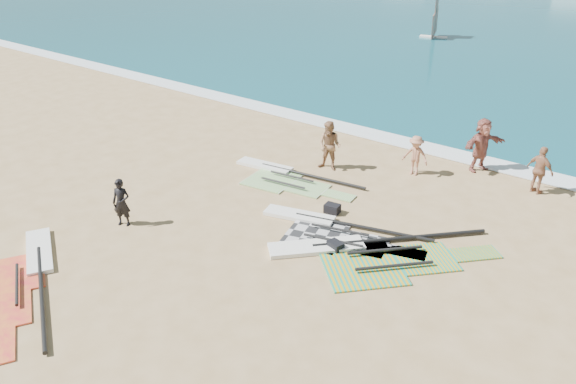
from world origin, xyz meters
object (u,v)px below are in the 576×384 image
Objects in this scene: beachgoer_back at (540,170)px; beachgoer_right at (482,145)px; rig_grey at (326,229)px; gear_bag_near at (332,209)px; person_wetsuit at (121,203)px; gear_bag_far at (335,246)px; rig_orange at (366,253)px; beachgoer_left at (330,146)px; rig_red at (21,277)px; rig_green at (282,176)px; beachgoer_mid at (415,155)px.

beachgoer_right reaches higher than beachgoer_back.
gear_bag_near reaches higher than rig_grey.
person_wetsuit is 0.75× the size of beachgoer_right.
rig_grey is 6.27m from person_wetsuit.
gear_bag_far is (0.83, -0.77, 0.08)m from rig_grey.
rig_orange is 6.08m from beachgoer_left.
gear_bag_far is at bearing 86.02° from beachgoer_back.
gear_bag_near is 6.54m from person_wetsuit.
beachgoer_left reaches higher than gear_bag_near.
gear_bag_near is at bearing 97.81° from rig_orange.
rig_red is 15.84m from beachgoer_right.
person_wetsuit reaches higher than rig_green.
beachgoer_back reaches higher than person_wetsuit.
rig_red is at bearing -114.44° from person_wetsuit.
rig_orange is 0.89m from gear_bag_far.
beachgoer_back reaches higher than gear_bag_far.
rig_orange is 7.52m from beachgoer_back.
beachgoer_back is at bearing 11.80° from beachgoer_mid.
rig_orange is (5.12, -2.65, 0.00)m from rig_green.
beachgoer_mid is at bearing 96.02° from gear_bag_far.
gear_bag_near is 7.30m from beachgoer_back.
rig_red is 3.44× the size of person_wetsuit.
rig_green is at bearing 105.08° from rig_orange.
person_wetsuit is at bearing -135.26° from gear_bag_near.
person_wetsuit is at bearing 172.66° from beachgoer_right.
beachgoer_mid is at bearing 32.97° from rig_green.
gear_bag_far is 0.26× the size of beachgoer_back.
rig_orange is at bearing -30.69° from rig_grey.
gear_bag_far is 8.12m from beachgoer_back.
rig_green is at bearing 145.30° from gear_bag_far.
rig_green is 4.90m from beachgoer_mid.
beachgoer_left is at bearing 153.05° from beachgoer_right.
person_wetsuit is at bearing -114.23° from rig_green.
beachgoer_left reaches higher than rig_red.
gear_bag_far is at bearing -88.71° from beachgoer_mid.
rig_red is at bearing -116.97° from beachgoer_mid.
beachgoer_right is (0.25, 7.70, 0.95)m from rig_orange.
gear_bag_far reaches higher than rig_grey.
beachgoer_back is at bearing 49.71° from gear_bag_near.
rig_red is at bearing -106.93° from rig_green.
rig_grey is 3.23× the size of beachgoer_back.
beachgoer_back is 2.40m from beachgoer_right.
gear_bag_far is 0.30× the size of beachgoer_mid.
rig_grey is at bearing 78.09° from beachgoer_back.
beachgoer_back is (2.55, 7.03, 0.79)m from rig_orange.
person_wetsuit is 0.90× the size of beachgoer_back.
beachgoer_left is at bearing 42.59° from person_wetsuit.
beachgoer_mid is at bearing 96.41° from rig_red.
gear_bag_near is at bearing -175.39° from beachgoer_right.
gear_bag_near reaches higher than rig_orange.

